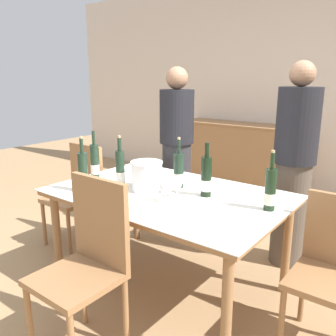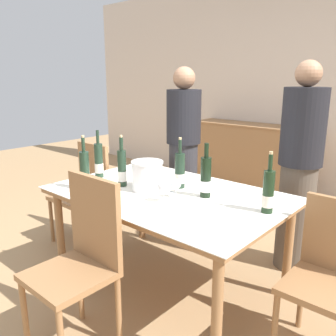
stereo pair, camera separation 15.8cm
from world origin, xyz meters
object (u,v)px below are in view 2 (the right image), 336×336
(wine_bottle_1, at_px, (206,178))
(person_guest_left, at_px, (299,170))
(ice_bucket, at_px, (147,175))
(wine_glass_1, at_px, (169,180))
(wine_bottle_0, at_px, (180,171))
(wine_bottle_4, at_px, (85,172))
(wine_bottle_3, at_px, (99,161))
(person_host, at_px, (183,152))
(dining_table, at_px, (168,201))
(chair_near_front, at_px, (82,253))
(wine_glass_2, at_px, (164,188))
(sideboard_cabinet, at_px, (250,157))
(wine_bottle_2, at_px, (122,169))
(wine_glass_0, at_px, (176,185))
(chair_left_end, at_px, (85,186))
(wine_bottle_5, at_px, (268,193))
(chair_right_end, at_px, (333,270))

(wine_bottle_1, xyz_separation_m, person_guest_left, (0.34, 0.78, -0.04))
(ice_bucket, height_order, wine_glass_1, ice_bucket)
(wine_glass_1, bearing_deg, wine_bottle_0, 101.02)
(wine_bottle_4, bearing_deg, ice_bucket, 40.28)
(wine_bottle_0, distance_m, wine_bottle_4, 0.69)
(wine_bottle_3, distance_m, wine_glass_1, 0.71)
(wine_glass_1, height_order, person_host, person_host)
(dining_table, xyz_separation_m, chair_near_front, (0.03, -0.76, -0.10))
(wine_bottle_1, bearing_deg, wine_glass_2, -118.57)
(wine_bottle_3, height_order, wine_glass_2, wine_bottle_3)
(chair_near_front, relative_size, person_host, 0.61)
(dining_table, relative_size, wine_glass_1, 11.66)
(dining_table, xyz_separation_m, wine_glass_2, (0.11, -0.16, 0.16))
(wine_bottle_3, bearing_deg, sideboard_cabinet, 90.32)
(wine_bottle_2, relative_size, wine_bottle_4, 0.96)
(wine_glass_0, bearing_deg, wine_bottle_1, 48.06)
(wine_glass_1, height_order, chair_left_end, chair_left_end)
(wine_glass_0, height_order, wine_glass_1, wine_glass_1)
(wine_bottle_3, bearing_deg, wine_glass_0, 1.21)
(wine_bottle_5, distance_m, wine_glass_1, 0.70)
(wine_glass_0, bearing_deg, wine_bottle_4, -154.29)
(wine_glass_2, relative_size, chair_near_front, 0.15)
(wine_bottle_3, xyz_separation_m, chair_left_end, (-0.43, 0.16, -0.34))
(wine_bottle_2, distance_m, person_guest_left, 1.37)
(person_host, bearing_deg, wine_bottle_1, -43.19)
(dining_table, relative_size, wine_glass_0, 12.26)
(ice_bucket, distance_m, wine_glass_1, 0.17)
(ice_bucket, height_order, wine_glass_2, ice_bucket)
(wine_bottle_0, xyz_separation_m, wine_bottle_2, (-0.35, -0.25, 0.01))
(ice_bucket, relative_size, wine_bottle_3, 0.60)
(wine_bottle_0, bearing_deg, wine_bottle_4, -134.09)
(wine_bottle_1, relative_size, wine_glass_0, 2.78)
(wine_glass_0, bearing_deg, wine_bottle_3, -178.79)
(wine_bottle_0, relative_size, wine_glass_1, 2.67)
(wine_bottle_2, distance_m, wine_glass_2, 0.48)
(dining_table, bearing_deg, wine_glass_0, -24.10)
(sideboard_cabinet, height_order, wine_bottle_4, wine_bottle_4)
(sideboard_cabinet, distance_m, wine_glass_0, 2.70)
(wine_glass_1, bearing_deg, wine_bottle_2, -164.76)
(wine_glass_1, bearing_deg, wine_bottle_1, 23.15)
(chair_left_end, bearing_deg, chair_near_front, -36.63)
(wine_glass_0, relative_size, person_host, 0.08)
(wine_bottle_2, bearing_deg, wine_bottle_1, 18.38)
(wine_bottle_3, relative_size, chair_near_front, 0.39)
(chair_right_end, height_order, person_host, person_host)
(wine_bottle_3, xyz_separation_m, wine_bottle_4, (0.19, -0.28, 0.00))
(chair_near_front, bearing_deg, person_guest_left, 71.18)
(wine_bottle_5, bearing_deg, wine_bottle_4, -159.07)
(sideboard_cabinet, relative_size, person_host, 1.01)
(wine_glass_2, bearing_deg, person_guest_left, 65.31)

